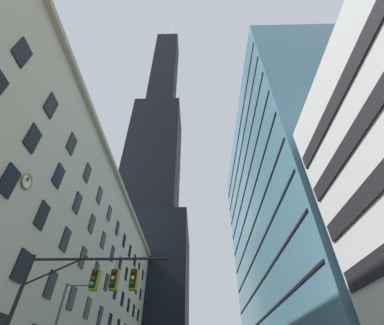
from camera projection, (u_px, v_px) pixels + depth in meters
The scene contains 4 objects.
station_building at pixel (67, 275), 39.99m from camera, with size 14.67×71.93×28.04m.
dark_skyscraper at pixel (151, 187), 102.69m from camera, with size 29.92×29.92×201.06m.
glass_office_midrise at pixel (302, 218), 43.46m from camera, with size 17.71×43.75×44.91m.
traffic_signal_mast at pixel (85, 291), 13.40m from camera, with size 7.78×0.63×6.93m.
Camera 1 is at (2.20, -11.48, 1.70)m, focal length 24.28 mm.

